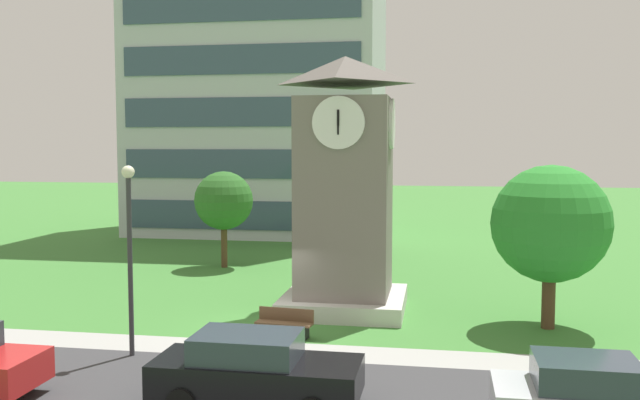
% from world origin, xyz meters
% --- Properties ---
extents(ground_plane, '(160.00, 160.00, 0.00)m').
position_xyz_m(ground_plane, '(0.00, 0.00, 0.00)').
color(ground_plane, '#3D7A33').
extents(kerb_strip, '(120.00, 1.60, 0.01)m').
position_xyz_m(kerb_strip, '(0.00, -2.07, 0.00)').
color(kerb_strip, '#9E9E99').
rests_on(kerb_strip, ground).
extents(office_building, '(16.31, 10.68, 25.60)m').
position_xyz_m(office_building, '(-6.63, 25.10, 12.80)').
color(office_building, '#B7BCC6').
rests_on(office_building, ground).
extents(clock_tower, '(4.33, 4.33, 9.10)m').
position_xyz_m(clock_tower, '(2.15, 3.10, 4.02)').
color(clock_tower, slate).
rests_on(clock_tower, ground).
extents(park_bench, '(1.84, 0.69, 0.88)m').
position_xyz_m(park_bench, '(0.78, -0.68, 0.46)').
color(park_bench, brown).
rests_on(park_bench, ground).
extents(street_lamp, '(0.36, 0.36, 5.41)m').
position_xyz_m(street_lamp, '(-3.10, -3.24, 3.39)').
color(street_lamp, '#333338').
rests_on(street_lamp, ground).
extents(tree_streetside, '(2.85, 2.85, 4.70)m').
position_xyz_m(tree_streetside, '(-4.82, 10.74, 3.26)').
color(tree_streetside, '#513823').
rests_on(tree_streetside, ground).
extents(tree_by_building, '(3.81, 3.81, 5.35)m').
position_xyz_m(tree_by_building, '(9.03, 1.77, 3.43)').
color(tree_by_building, '#513823').
rests_on(tree_by_building, ground).
extents(parked_car_black, '(4.75, 2.10, 1.69)m').
position_xyz_m(parked_car_black, '(1.34, -6.34, 0.86)').
color(parked_car_black, black).
rests_on(parked_car_black, ground).
extents(parked_car_silver, '(4.06, 1.95, 1.69)m').
position_xyz_m(parked_car_silver, '(8.55, -6.96, 0.86)').
color(parked_car_silver, silver).
rests_on(parked_car_silver, ground).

